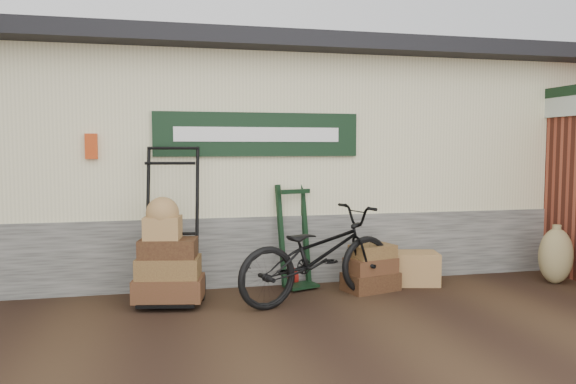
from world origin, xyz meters
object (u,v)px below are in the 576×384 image
(porter_trolley, at_px, (171,223))
(wicker_hamper, at_px, (412,268))
(suitcase_stack, at_px, (371,267))
(bicycle, at_px, (318,249))
(green_barrow, at_px, (295,236))

(porter_trolley, relative_size, wicker_hamper, 2.84)
(suitcase_stack, bearing_deg, bicycle, -157.76)
(green_barrow, bearing_deg, porter_trolley, 174.23)
(green_barrow, bearing_deg, suitcase_stack, -41.97)
(suitcase_stack, relative_size, bicycle, 0.31)
(green_barrow, xyz_separation_m, wicker_hamper, (1.53, -0.21, -0.44))
(wicker_hamper, bearing_deg, suitcase_stack, -164.44)
(suitcase_stack, distance_m, bicycle, 0.89)
(porter_trolley, distance_m, suitcase_stack, 2.51)
(green_barrow, distance_m, suitcase_stack, 1.03)
(porter_trolley, height_order, green_barrow, porter_trolley)
(green_barrow, xyz_separation_m, bicycle, (0.11, -0.70, -0.05))
(porter_trolley, distance_m, bicycle, 1.73)
(bicycle, bearing_deg, wicker_hamper, -89.00)
(porter_trolley, xyz_separation_m, wicker_hamper, (3.09, 0.14, -0.71))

